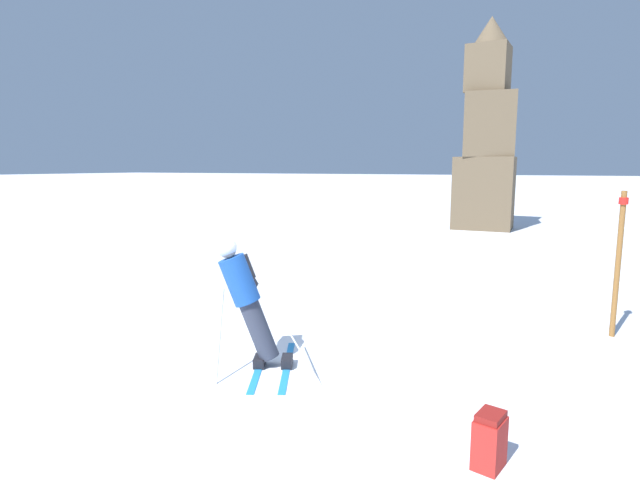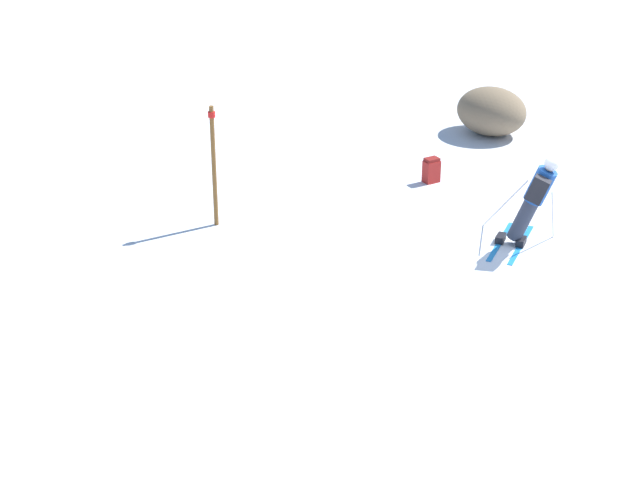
{
  "view_description": "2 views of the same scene",
  "coord_description": "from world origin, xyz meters",
  "px_view_note": "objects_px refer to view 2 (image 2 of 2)",
  "views": [
    {
      "loc": [
        3.45,
        -5.38,
        2.59
      ],
      "look_at": [
        -1.13,
        4.65,
        0.95
      ],
      "focal_mm": 28.0,
      "sensor_mm": 36.0,
      "label": 1
    },
    {
      "loc": [
        -9.4,
        13.93,
        8.0
      ],
      "look_at": [
        0.81,
        4.12,
        1.26
      ],
      "focal_mm": 60.0,
      "sensor_mm": 36.0,
      "label": 2
    }
  ],
  "objects_px": {
    "trail_marker": "(214,161)",
    "skier": "(534,197)",
    "spare_backpack": "(431,170)",
    "exposed_boulder_0": "(492,111)"
  },
  "relations": [
    {
      "from": "spare_backpack",
      "to": "exposed_boulder_0",
      "type": "distance_m",
      "value": 3.22
    },
    {
      "from": "trail_marker",
      "to": "spare_backpack",
      "type": "bearing_deg",
      "value": -107.38
    },
    {
      "from": "trail_marker",
      "to": "skier",
      "type": "bearing_deg",
      "value": -143.72
    },
    {
      "from": "spare_backpack",
      "to": "exposed_boulder_0",
      "type": "relative_size",
      "value": 0.31
    },
    {
      "from": "skier",
      "to": "exposed_boulder_0",
      "type": "relative_size",
      "value": 1.09
    },
    {
      "from": "spare_backpack",
      "to": "exposed_boulder_0",
      "type": "bearing_deg",
      "value": -149.24
    },
    {
      "from": "spare_backpack",
      "to": "exposed_boulder_0",
      "type": "xyz_separation_m",
      "value": [
        0.93,
        -3.07,
        0.27
      ]
    },
    {
      "from": "skier",
      "to": "exposed_boulder_0",
      "type": "height_order",
      "value": "skier"
    },
    {
      "from": "exposed_boulder_0",
      "to": "trail_marker",
      "type": "bearing_deg",
      "value": 86.73
    },
    {
      "from": "skier",
      "to": "spare_backpack",
      "type": "xyz_separation_m",
      "value": [
        3.12,
        -1.03,
        -0.7
      ]
    }
  ]
}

